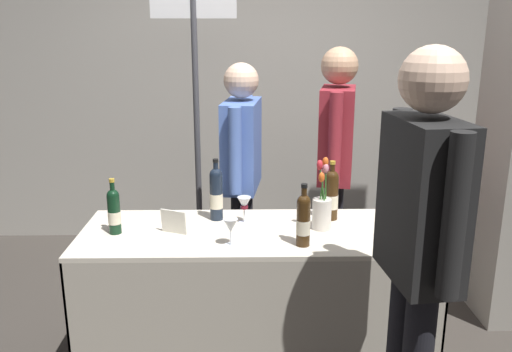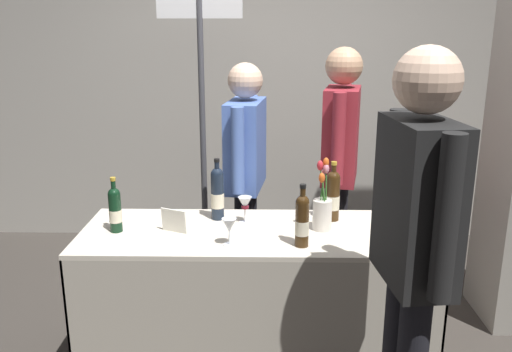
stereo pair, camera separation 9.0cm
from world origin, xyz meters
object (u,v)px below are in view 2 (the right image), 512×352
(tasting_table, at_px, (256,273))
(display_bottle_0, at_px, (302,220))
(featured_wine_bottle, at_px, (407,215))
(wine_glass_mid, at_px, (245,204))
(taster_foreground_right, at_px, (414,234))
(vendor_presenter, at_px, (246,162))
(wine_glass_near_vendor, at_px, (229,226))
(booth_signpost, at_px, (202,108))
(flower_vase, at_px, (322,208))

(tasting_table, distance_m, display_bottle_0, 0.49)
(featured_wine_bottle, xyz_separation_m, wine_glass_mid, (-0.81, 0.27, -0.04))
(display_bottle_0, relative_size, taster_foreground_right, 0.18)
(vendor_presenter, bearing_deg, wine_glass_near_vendor, 4.56)
(display_bottle_0, bearing_deg, tasting_table, 138.81)
(display_bottle_0, xyz_separation_m, wine_glass_mid, (-0.29, 0.32, -0.03))
(taster_foreground_right, bearing_deg, vendor_presenter, 19.13)
(tasting_table, relative_size, booth_signpost, 0.90)
(wine_glass_mid, bearing_deg, tasting_table, -63.09)
(vendor_presenter, xyz_separation_m, booth_signpost, (-0.33, 0.44, 0.29))
(display_bottle_0, bearing_deg, flower_vase, 61.45)
(featured_wine_bottle, bearing_deg, display_bottle_0, -174.05)
(flower_vase, bearing_deg, taster_foreground_right, -71.09)
(vendor_presenter, height_order, booth_signpost, booth_signpost)
(featured_wine_bottle, height_order, taster_foreground_right, taster_foreground_right)
(wine_glass_mid, height_order, taster_foreground_right, taster_foreground_right)
(featured_wine_bottle, distance_m, display_bottle_0, 0.52)
(featured_wine_bottle, relative_size, wine_glass_near_vendor, 2.41)
(flower_vase, bearing_deg, booth_signpost, 123.35)
(tasting_table, relative_size, wine_glass_mid, 12.59)
(featured_wine_bottle, xyz_separation_m, wine_glass_near_vendor, (-0.88, -0.05, -0.05))
(featured_wine_bottle, height_order, wine_glass_mid, featured_wine_bottle)
(tasting_table, height_order, wine_glass_near_vendor, wine_glass_near_vendor)
(tasting_table, xyz_separation_m, flower_vase, (0.35, 0.02, 0.37))
(featured_wine_bottle, relative_size, taster_foreground_right, 0.19)
(display_bottle_0, relative_size, vendor_presenter, 0.20)
(featured_wine_bottle, bearing_deg, wine_glass_mid, 161.76)
(featured_wine_bottle, distance_m, booth_signpost, 1.79)
(display_bottle_0, distance_m, taster_foreground_right, 0.68)
(booth_signpost, bearing_deg, flower_vase, -56.65)
(featured_wine_bottle, distance_m, vendor_presenter, 1.21)
(tasting_table, height_order, booth_signpost, booth_signpost)
(tasting_table, height_order, vendor_presenter, vendor_presenter)
(wine_glass_mid, bearing_deg, taster_foreground_right, -52.11)
(wine_glass_mid, bearing_deg, vendor_presenter, 91.72)
(wine_glass_near_vendor, distance_m, flower_vase, 0.52)
(tasting_table, relative_size, display_bottle_0, 5.86)
(vendor_presenter, bearing_deg, taster_foreground_right, 32.51)
(taster_foreground_right, bearing_deg, featured_wine_bottle, -18.79)
(display_bottle_0, height_order, vendor_presenter, vendor_presenter)
(wine_glass_mid, relative_size, vendor_presenter, 0.09)
(wine_glass_mid, bearing_deg, booth_signpost, 108.20)
(tasting_table, xyz_separation_m, wine_glass_near_vendor, (-0.13, -0.19, 0.35))
(display_bottle_0, distance_m, vendor_presenter, 0.99)
(featured_wine_bottle, bearing_deg, flower_vase, 157.11)
(display_bottle_0, height_order, wine_glass_mid, display_bottle_0)
(featured_wine_bottle, height_order, vendor_presenter, vendor_presenter)
(booth_signpost, bearing_deg, wine_glass_mid, -71.80)
(featured_wine_bottle, height_order, wine_glass_near_vendor, featured_wine_bottle)
(display_bottle_0, xyz_separation_m, vendor_presenter, (-0.31, 0.94, 0.05))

